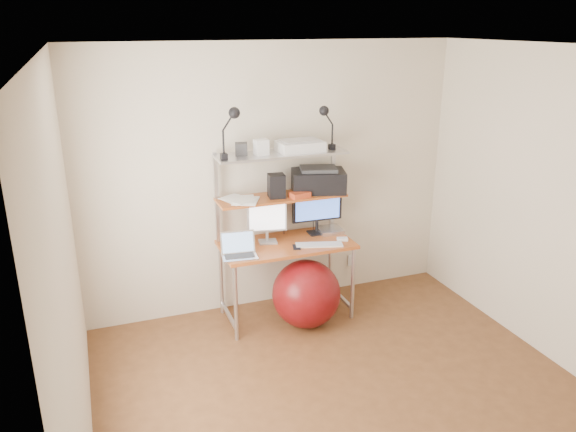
{
  "coord_description": "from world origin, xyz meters",
  "views": [
    {
      "loc": [
        -1.64,
        -3.02,
        2.65
      ],
      "look_at": [
        -0.09,
        1.15,
        1.11
      ],
      "focal_mm": 35.0,
      "sensor_mm": 36.0,
      "label": 1
    }
  ],
  "objects_px": {
    "monitor_silver": "(267,220)",
    "monitor_black": "(317,208)",
    "laptop": "(239,251)",
    "exercise_ball": "(306,294)",
    "printer": "(318,180)"
  },
  "relations": [
    {
      "from": "laptop",
      "to": "monitor_black",
      "type": "bearing_deg",
      "value": 24.48
    },
    {
      "from": "monitor_black",
      "to": "laptop",
      "type": "relative_size",
      "value": 1.53
    },
    {
      "from": "monitor_black",
      "to": "printer",
      "type": "bearing_deg",
      "value": 46.59
    },
    {
      "from": "printer",
      "to": "exercise_ball",
      "type": "relative_size",
      "value": 0.89
    },
    {
      "from": "printer",
      "to": "monitor_black",
      "type": "bearing_deg",
      "value": -119.34
    },
    {
      "from": "monitor_silver",
      "to": "laptop",
      "type": "xyz_separation_m",
      "value": [
        -0.33,
        -0.22,
        -0.17
      ]
    },
    {
      "from": "monitor_black",
      "to": "exercise_ball",
      "type": "bearing_deg",
      "value": -122.36
    },
    {
      "from": "monitor_silver",
      "to": "exercise_ball",
      "type": "height_order",
      "value": "monitor_silver"
    },
    {
      "from": "laptop",
      "to": "printer",
      "type": "bearing_deg",
      "value": 24.88
    },
    {
      "from": "printer",
      "to": "exercise_ball",
      "type": "bearing_deg",
      "value": -108.63
    },
    {
      "from": "monitor_black",
      "to": "exercise_ball",
      "type": "distance_m",
      "value": 0.81
    },
    {
      "from": "laptop",
      "to": "exercise_ball",
      "type": "distance_m",
      "value": 0.77
    },
    {
      "from": "laptop",
      "to": "exercise_ball",
      "type": "relative_size",
      "value": 0.51
    },
    {
      "from": "laptop",
      "to": "printer",
      "type": "xyz_separation_m",
      "value": [
        0.86,
        0.29,
        0.48
      ]
    },
    {
      "from": "monitor_silver",
      "to": "monitor_black",
      "type": "distance_m",
      "value": 0.52
    }
  ]
}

